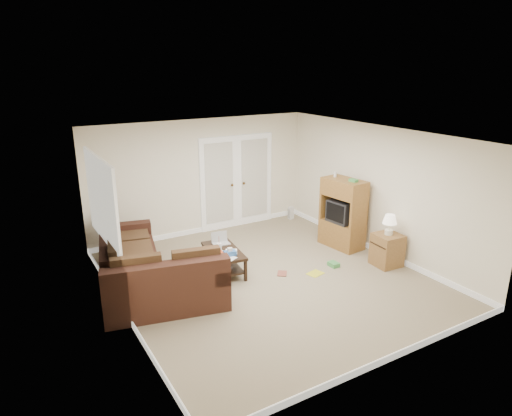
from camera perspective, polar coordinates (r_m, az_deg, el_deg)
floor at (r=8.08m, az=1.57°, el=-8.85°), size 5.50×5.50×0.00m
ceiling at (r=7.31m, az=1.73°, el=8.97°), size 5.00×5.50×0.02m
wall_left at (r=6.69m, az=-16.85°, el=-3.76°), size 0.02×5.50×2.50m
wall_right at (r=9.13m, az=15.07°, el=2.10°), size 0.02×5.50×2.50m
wall_back at (r=9.94m, az=-6.83°, el=3.85°), size 5.00×0.02×2.50m
wall_front at (r=5.63m, az=16.84°, el=-7.88°), size 5.00×0.02×2.50m
baseboards at (r=8.05m, az=1.57°, el=-8.53°), size 5.00×5.50×0.10m
french_doors at (r=10.33m, az=-2.39°, el=3.25°), size 1.80×0.05×2.13m
window_left at (r=7.53m, az=-18.68°, el=0.87°), size 0.05×1.92×1.42m
sectional_sofa at (r=7.79m, az=-13.80°, el=-7.64°), size 2.03×3.16×0.87m
coffee_table at (r=8.27m, az=-4.07°, el=-6.43°), size 0.66×1.11×0.72m
tv_armoire at (r=9.37m, az=10.79°, el=-0.62°), size 0.58×0.93×1.52m
side_cabinet at (r=8.80m, az=16.09°, el=-4.73°), size 0.50×0.50×0.99m
space_heater at (r=11.03m, az=4.39°, el=-0.63°), size 0.13×0.12×0.30m
floor_magazine at (r=8.33m, az=7.42°, el=-8.12°), size 0.33×0.28×0.01m
floor_greenbox at (r=8.64m, az=9.67°, el=-6.95°), size 0.15×0.20×0.08m
floor_book at (r=8.26m, az=2.71°, el=-8.15°), size 0.27×0.28×0.02m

